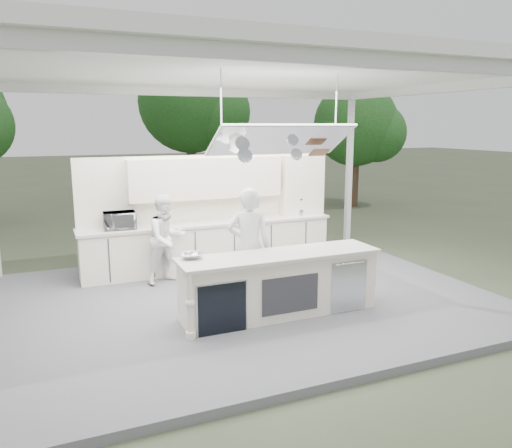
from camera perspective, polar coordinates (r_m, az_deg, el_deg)
name	(u,v)px	position (r m, az deg, el deg)	size (l,w,h in m)	color
ground	(245,304)	(8.51, -1.21, -9.09)	(90.00, 90.00, 0.00)	#434A32
stage_deck	(245,300)	(8.49, -1.21, -8.71)	(8.00, 6.00, 0.12)	#58595D
tent	(245,75)	(8.00, -1.27, 16.65)	(8.20, 6.20, 3.86)	white
demo_island	(279,284)	(7.59, 2.62, -6.89)	(3.10, 0.79, 0.95)	white
back_counter	(210,245)	(10.05, -5.27, -2.37)	(5.08, 0.72, 0.95)	white
back_wall_unit	(227,194)	(10.20, -3.36, 3.45)	(5.05, 0.48, 2.25)	white
tree_cluster	(131,115)	(17.41, -14.13, 12.03)	(19.55, 9.40, 5.85)	#483024
head_chef	(249,246)	(7.93, -0.81, -2.57)	(0.69, 0.45, 1.89)	white
sous_chef	(167,239)	(9.16, -10.16, -1.69)	(0.79, 0.61, 1.62)	white
toaster_oven	(120,220)	(9.52, -15.33, 0.39)	(0.57, 0.39, 0.32)	silver
bowl_large	(191,256)	(7.25, -7.42, -3.64)	(0.31, 0.31, 0.08)	silver
bowl_small	(195,256)	(7.26, -7.04, -3.61)	(0.23, 0.23, 0.07)	silver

